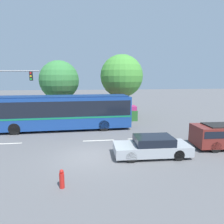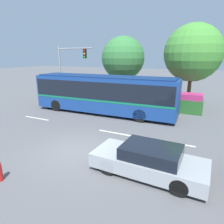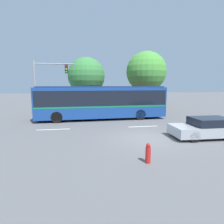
% 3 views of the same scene
% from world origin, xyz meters
% --- Properties ---
extents(ground_plane, '(140.00, 140.00, 0.00)m').
position_xyz_m(ground_plane, '(0.00, 0.00, 0.00)').
color(ground_plane, '#5B5B5E').
extents(city_bus, '(12.24, 2.94, 3.16)m').
position_xyz_m(city_bus, '(-2.13, 6.87, 1.80)').
color(city_bus, navy).
rests_on(city_bus, ground).
extents(sedan_foreground, '(4.67, 2.01, 1.25)m').
position_xyz_m(sedan_foreground, '(3.85, -0.41, 0.60)').
color(sedan_foreground, '#9EA3A8').
rests_on(sedan_foreground, ground).
extents(traffic_light_pole, '(4.14, 0.24, 5.79)m').
position_xyz_m(traffic_light_pole, '(-7.76, 9.47, 3.79)').
color(traffic_light_pole, gray).
rests_on(traffic_light_pole, ground).
extents(flowering_hedge, '(9.08, 1.39, 1.66)m').
position_xyz_m(flowering_hedge, '(0.99, 10.15, 0.82)').
color(flowering_hedge, '#286028').
rests_on(flowering_hedge, ground).
extents(street_tree_left, '(4.87, 4.87, 6.92)m').
position_xyz_m(street_tree_left, '(-3.41, 14.04, 4.47)').
color(street_tree_left, brown).
rests_on(street_tree_left, ground).
extents(street_tree_centre, '(5.08, 5.08, 7.53)m').
position_xyz_m(street_tree_centre, '(4.14, 12.13, 4.98)').
color(street_tree_centre, brown).
rests_on(street_tree_centre, ground).
extents(fire_hydrant, '(0.22, 0.22, 0.86)m').
position_xyz_m(fire_hydrant, '(-1.24, -3.41, 0.41)').
color(fire_hydrant, red).
rests_on(fire_hydrant, ground).
extents(lane_stripe_near, '(2.40, 0.16, 0.01)m').
position_xyz_m(lane_stripe_near, '(4.29, 3.14, 0.01)').
color(lane_stripe_near, silver).
rests_on(lane_stripe_near, ground).
extents(lane_stripe_mid, '(2.40, 0.16, 0.01)m').
position_xyz_m(lane_stripe_mid, '(0.76, 3.07, 0.01)').
color(lane_stripe_mid, silver).
rests_on(lane_stripe_mid, ground).
extents(lane_stripe_far, '(2.40, 0.16, 0.01)m').
position_xyz_m(lane_stripe_far, '(-6.13, 3.19, 0.01)').
color(lane_stripe_far, silver).
rests_on(lane_stripe_far, ground).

